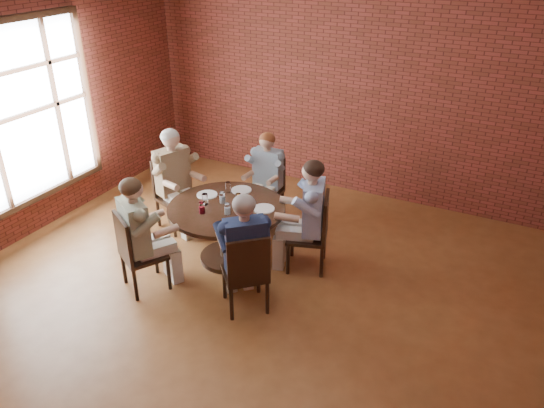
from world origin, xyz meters
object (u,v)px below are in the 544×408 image
at_px(chair_e, 247,271).
at_px(chair_d, 135,250).
at_px(chair_a, 315,230).
at_px(diner_d, 141,235).
at_px(dining_table, 227,222).
at_px(diner_a, 308,216).
at_px(diner_c, 176,180).
at_px(chair_c, 173,190).
at_px(diner_b, 266,179).
at_px(chair_b, 269,186).
at_px(diner_e, 244,253).
at_px(smartphone, 241,223).

bearing_deg(chair_e, chair_d, -33.09).
distance_m(chair_a, diner_d, 2.03).
distance_m(dining_table, diner_a, 1.01).
distance_m(diner_c, chair_e, 2.14).
bearing_deg(chair_c, dining_table, -90.00).
bearing_deg(diner_b, chair_d, -106.81).
bearing_deg(chair_a, chair_d, -68.30).
xyz_separation_m(chair_b, chair_d, (-0.53, -2.22, 0.02)).
bearing_deg(diner_a, chair_e, -29.05).
relative_size(chair_d, diner_e, 0.70).
distance_m(chair_c, smartphone, 1.68).
bearing_deg(diner_d, chair_d, 90.00).
distance_m(diner_c, diner_e, 2.04).
bearing_deg(chair_a, dining_table, -90.00).
bearing_deg(diner_d, dining_table, -90.00).
bearing_deg(diner_a, diner_e, -33.15).
relative_size(chair_c, diner_e, 0.71).
bearing_deg(dining_table, diner_a, 18.00).
bearing_deg(dining_table, chair_e, -47.09).
distance_m(diner_a, chair_d, 2.03).
bearing_deg(chair_c, diner_e, -101.85).
distance_m(diner_a, diner_b, 1.29).
xyz_separation_m(diner_c, chair_d, (0.46, -1.40, -0.19)).
height_order(diner_a, diner_e, diner_a).
height_order(diner_a, chair_e, diner_a).
relative_size(chair_d, smartphone, 7.61).
xyz_separation_m(chair_a, diner_a, (-0.09, -0.03, 0.18)).
distance_m(dining_table, chair_c, 1.21).
distance_m(chair_b, chair_d, 2.28).
relative_size(chair_a, diner_b, 0.76).
xyz_separation_m(diner_b, smartphone, (0.42, -1.40, 0.10)).
xyz_separation_m(dining_table, diner_e, (0.66, -0.72, 0.17)).
bearing_deg(chair_d, chair_a, -110.07).
relative_size(dining_table, chair_e, 1.48).
distance_m(diner_c, chair_d, 1.49).
height_order(chair_d, diner_e, diner_e).
relative_size(dining_table, diner_c, 1.01).
distance_m(chair_d, diner_d, 0.20).
xyz_separation_m(diner_b, diner_e, (0.72, -1.84, 0.04)).
distance_m(chair_c, diner_e, 2.14).
xyz_separation_m(chair_a, diner_c, (-2.08, 0.05, 0.18)).
xyz_separation_m(chair_b, chair_e, (0.79, -1.99, 0.02)).
xyz_separation_m(diner_a, diner_c, (-1.99, 0.08, 0.00)).
bearing_deg(diner_d, chair_c, -36.05).
bearing_deg(diner_c, smartphone, -94.92).
relative_size(chair_a, chair_e, 1.02).
bearing_deg(chair_b, diner_c, -143.24).
bearing_deg(diner_d, chair_a, -110.99).
distance_m(chair_a, smartphone, 0.93).
relative_size(diner_a, chair_c, 1.44).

